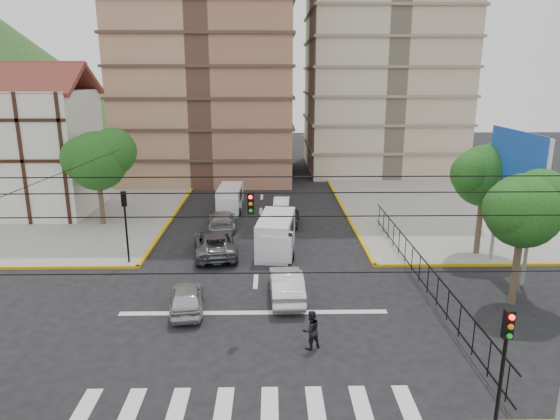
{
  "coord_description": "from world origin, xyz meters",
  "views": [
    {
      "loc": [
        0.88,
        -20.86,
        11.12
      ],
      "look_at": [
        1.37,
        5.49,
        4.0
      ],
      "focal_mm": 32.0,
      "sensor_mm": 36.0,
      "label": 1
    }
  ],
  "objects_px": {
    "car_white_front_right": "(286,284)",
    "van_right_lane": "(276,236)",
    "traffic_light_se": "(504,354)",
    "car_silver_front_left": "(187,297)",
    "pedestrian_crosswalk": "(311,330)",
    "traffic_light_nw": "(125,215)",
    "van_left_lane": "(230,200)"
  },
  "relations": [
    {
      "from": "traffic_light_nw",
      "to": "car_silver_front_left",
      "type": "xyz_separation_m",
      "value": [
        4.54,
        -6.26,
        -2.44
      ]
    },
    {
      "from": "traffic_light_se",
      "to": "van_right_lane",
      "type": "height_order",
      "value": "traffic_light_se"
    },
    {
      "from": "traffic_light_se",
      "to": "car_white_front_right",
      "type": "xyz_separation_m",
      "value": [
        -6.15,
        10.61,
        -2.35
      ]
    },
    {
      "from": "van_left_lane",
      "to": "car_silver_front_left",
      "type": "height_order",
      "value": "van_left_lane"
    },
    {
      "from": "van_left_lane",
      "to": "car_silver_front_left",
      "type": "distance_m",
      "value": 18.35
    },
    {
      "from": "traffic_light_nw",
      "to": "van_left_lane",
      "type": "xyz_separation_m",
      "value": [
        5.21,
        12.08,
        -2.09
      ]
    },
    {
      "from": "car_white_front_right",
      "to": "van_right_lane",
      "type": "bearing_deg",
      "value": -88.49
    },
    {
      "from": "traffic_light_nw",
      "to": "car_silver_front_left",
      "type": "distance_m",
      "value": 8.11
    },
    {
      "from": "van_right_lane",
      "to": "traffic_light_se",
      "type": "bearing_deg",
      "value": -61.87
    },
    {
      "from": "traffic_light_se",
      "to": "van_right_lane",
      "type": "bearing_deg",
      "value": 110.75
    },
    {
      "from": "pedestrian_crosswalk",
      "to": "car_white_front_right",
      "type": "bearing_deg",
      "value": -109.39
    },
    {
      "from": "traffic_light_se",
      "to": "van_left_lane",
      "type": "bearing_deg",
      "value": 110.58
    },
    {
      "from": "traffic_light_se",
      "to": "car_silver_front_left",
      "type": "height_order",
      "value": "traffic_light_se"
    },
    {
      "from": "van_right_lane",
      "to": "car_white_front_right",
      "type": "distance_m",
      "value": 6.85
    },
    {
      "from": "car_white_front_right",
      "to": "pedestrian_crosswalk",
      "type": "bearing_deg",
      "value": 97.76
    },
    {
      "from": "car_white_front_right",
      "to": "pedestrian_crosswalk",
      "type": "relative_size",
      "value": 2.73
    },
    {
      "from": "traffic_light_nw",
      "to": "pedestrian_crosswalk",
      "type": "height_order",
      "value": "traffic_light_nw"
    },
    {
      "from": "van_right_lane",
      "to": "van_left_lane",
      "type": "distance_m",
      "value": 10.92
    },
    {
      "from": "traffic_light_nw",
      "to": "car_white_front_right",
      "type": "bearing_deg",
      "value": -27.83
    },
    {
      "from": "traffic_light_nw",
      "to": "van_left_lane",
      "type": "relative_size",
      "value": 0.93
    },
    {
      "from": "van_left_lane",
      "to": "car_silver_front_left",
      "type": "relative_size",
      "value": 1.2
    },
    {
      "from": "traffic_light_se",
      "to": "pedestrian_crosswalk",
      "type": "xyz_separation_m",
      "value": [
        -5.28,
        5.71,
        -2.26
      ]
    },
    {
      "from": "pedestrian_crosswalk",
      "to": "van_left_lane",
      "type": "bearing_deg",
      "value": -106.34
    },
    {
      "from": "traffic_light_se",
      "to": "car_silver_front_left",
      "type": "bearing_deg",
      "value": 139.82
    },
    {
      "from": "traffic_light_se",
      "to": "van_left_lane",
      "type": "height_order",
      "value": "traffic_light_se"
    },
    {
      "from": "van_left_lane",
      "to": "car_white_front_right",
      "type": "relative_size",
      "value": 1.02
    },
    {
      "from": "van_left_lane",
      "to": "car_white_front_right",
      "type": "height_order",
      "value": "van_left_lane"
    },
    {
      "from": "van_right_lane",
      "to": "van_left_lane",
      "type": "xyz_separation_m",
      "value": [
        -3.79,
        10.24,
        -0.13
      ]
    },
    {
      "from": "traffic_light_se",
      "to": "car_white_front_right",
      "type": "distance_m",
      "value": 12.49
    },
    {
      "from": "van_right_lane",
      "to": "pedestrian_crosswalk",
      "type": "relative_size",
      "value": 3.22
    },
    {
      "from": "van_right_lane",
      "to": "traffic_light_nw",
      "type": "bearing_deg",
      "value": -161.05
    },
    {
      "from": "van_right_lane",
      "to": "pedestrian_crosswalk",
      "type": "distance_m",
      "value": 11.81
    }
  ]
}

